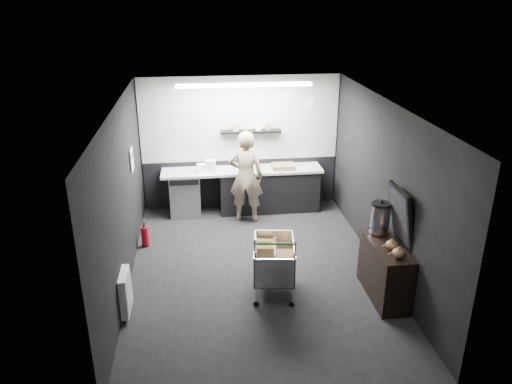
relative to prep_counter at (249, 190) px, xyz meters
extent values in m
plane|color=black|center=(-0.14, -2.42, -0.46)|extent=(5.50, 5.50, 0.00)
plane|color=white|center=(-0.14, -2.42, 2.24)|extent=(5.50, 5.50, 0.00)
plane|color=black|center=(-0.14, 0.33, 0.89)|extent=(5.50, 0.00, 5.50)
plane|color=black|center=(-0.14, -5.17, 0.89)|extent=(5.50, 0.00, 5.50)
plane|color=black|center=(-2.14, -2.42, 0.89)|extent=(0.00, 5.50, 5.50)
plane|color=black|center=(1.86, -2.42, 0.89)|extent=(0.00, 5.50, 5.50)
cube|color=#B5B5B0|center=(-0.14, 0.31, 1.39)|extent=(3.95, 0.02, 1.70)
cube|color=black|center=(-0.14, 0.31, 0.04)|extent=(3.95, 0.02, 1.00)
cube|color=black|center=(0.06, 0.20, 1.16)|extent=(1.20, 0.22, 0.04)
cylinder|color=white|center=(1.26, 0.30, 1.69)|extent=(0.20, 0.03, 0.20)
cube|color=white|center=(-2.12, -1.12, 1.09)|extent=(0.02, 0.30, 0.40)
cube|color=red|center=(-2.11, -1.12, 1.16)|extent=(0.02, 0.22, 0.10)
cube|color=white|center=(-2.08, -3.32, -0.11)|extent=(0.10, 0.50, 0.60)
cube|color=white|center=(-0.14, -0.57, 2.21)|extent=(2.40, 0.20, 0.04)
cube|color=black|center=(0.41, 0.00, -0.03)|extent=(2.00, 0.56, 0.85)
cube|color=#B7B8B3|center=(-0.14, 0.00, 0.42)|extent=(3.20, 0.60, 0.05)
cube|color=#9EA0A5|center=(-1.29, 0.00, -0.03)|extent=(0.60, 0.58, 0.85)
cube|color=black|center=(-1.29, -0.30, 0.32)|extent=(0.56, 0.02, 0.10)
imported|color=#C2B79A|center=(-0.10, -0.45, 0.45)|extent=(0.75, 0.58, 1.81)
cube|color=silver|center=(0.05, -3.00, -0.13)|extent=(0.70, 0.98, 0.02)
cube|color=silver|center=(-0.23, -3.00, 0.10)|extent=(0.14, 0.90, 0.48)
cube|color=silver|center=(0.33, -3.00, 0.10)|extent=(0.14, 0.90, 0.48)
cube|color=silver|center=(0.05, -3.44, 0.10)|extent=(0.58, 0.10, 0.48)
cube|color=silver|center=(0.05, -2.56, 0.10)|extent=(0.58, 0.10, 0.48)
cylinder|color=silver|center=(-0.20, -3.41, -0.28)|extent=(0.02, 0.02, 0.32)
cylinder|color=silver|center=(0.30, -3.41, -0.28)|extent=(0.02, 0.02, 0.32)
cylinder|color=silver|center=(-0.20, -2.59, -0.28)|extent=(0.02, 0.02, 0.32)
cylinder|color=silver|center=(0.30, -2.59, -0.28)|extent=(0.02, 0.02, 0.32)
cylinder|color=#227D25|center=(0.05, -3.50, 0.61)|extent=(0.58, 0.11, 0.03)
cube|color=brown|center=(-0.08, -2.89, 0.08)|extent=(0.30, 0.35, 0.40)
cube|color=brown|center=(0.20, -3.13, 0.06)|extent=(0.27, 0.33, 0.36)
cylinder|color=black|center=(-0.20, -3.41, -0.41)|extent=(0.09, 0.04, 0.09)
cylinder|color=black|center=(-0.20, -2.59, -0.41)|extent=(0.09, 0.04, 0.09)
cylinder|color=black|center=(0.30, -3.41, -0.41)|extent=(0.09, 0.04, 0.09)
cylinder|color=black|center=(0.30, -2.59, -0.41)|extent=(0.09, 0.04, 0.09)
cube|color=black|center=(1.63, -3.32, -0.03)|extent=(0.42, 1.13, 0.85)
cylinder|color=silver|center=(1.63, -2.95, 0.63)|extent=(0.28, 0.28, 0.43)
cylinder|color=black|center=(1.63, -2.95, 0.86)|extent=(0.28, 0.28, 0.04)
sphere|color=black|center=(1.63, -2.95, 0.90)|extent=(0.05, 0.05, 0.05)
ellipsoid|color=brown|center=(1.63, -3.47, 0.47)|extent=(0.17, 0.17, 0.14)
ellipsoid|color=brown|center=(1.63, -3.70, 0.47)|extent=(0.17, 0.17, 0.14)
cube|color=black|center=(1.80, -3.28, 0.82)|extent=(0.20, 0.66, 0.84)
cube|color=black|center=(1.78, -3.28, 0.82)|extent=(0.14, 0.57, 0.73)
cylinder|color=#B10B19|center=(-1.99, -1.32, -0.26)|extent=(0.13, 0.13, 0.35)
cone|color=black|center=(-1.99, -1.32, -0.06)|extent=(0.09, 0.09, 0.05)
cylinder|color=black|center=(-1.99, -1.32, -0.02)|extent=(0.03, 0.03, 0.05)
cube|color=olive|center=(0.69, -0.05, 0.49)|extent=(0.44, 0.34, 0.09)
cylinder|color=silver|center=(-0.77, 0.00, 0.55)|extent=(0.22, 0.22, 0.22)
cube|color=white|center=(-0.94, -0.05, 0.52)|extent=(0.20, 0.16, 0.16)
camera|label=1|loc=(-0.98, -9.35, 3.75)|focal=35.00mm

